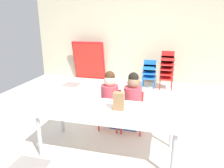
# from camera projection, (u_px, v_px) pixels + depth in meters

# --- Properties ---
(ground_plane) EXTENTS (6.15, 5.27, 0.02)m
(ground_plane) POSITION_uv_depth(u_px,v_px,m) (125.00, 125.00, 3.41)
(ground_plane) COLOR silver
(back_wall) EXTENTS (6.15, 0.10, 2.72)m
(back_wall) POSITION_uv_depth(u_px,v_px,m) (145.00, 31.00, 5.46)
(back_wall) COLOR beige
(back_wall) RESTS_ON ground_plane
(craft_table) EXTENTS (1.74, 0.72, 0.59)m
(craft_table) POSITION_uv_depth(u_px,v_px,m) (108.00, 113.00, 2.55)
(craft_table) COLOR white
(craft_table) RESTS_ON ground_plane
(seated_child_near_camera) EXTENTS (0.32, 0.31, 0.92)m
(seated_child_near_camera) POSITION_uv_depth(u_px,v_px,m) (110.00, 95.00, 3.12)
(seated_child_near_camera) COLOR red
(seated_child_near_camera) RESTS_ON ground_plane
(seated_child_middle_seat) EXTENTS (0.32, 0.31, 0.92)m
(seated_child_middle_seat) POSITION_uv_depth(u_px,v_px,m) (133.00, 97.00, 3.04)
(seated_child_middle_seat) COLOR red
(seated_child_middle_seat) RESTS_ON ground_plane
(kid_chair_blue_stack) EXTENTS (0.32, 0.30, 0.68)m
(kid_chair_blue_stack) POSITION_uv_depth(u_px,v_px,m) (149.00, 72.00, 5.20)
(kid_chair_blue_stack) COLOR blue
(kid_chair_blue_stack) RESTS_ON ground_plane
(kid_chair_red_stack) EXTENTS (0.32, 0.30, 0.92)m
(kid_chair_red_stack) POSITION_uv_depth(u_px,v_px,m) (167.00, 68.00, 5.07)
(kid_chair_red_stack) COLOR red
(kid_chair_red_stack) RESTS_ON ground_plane
(folded_activity_table) EXTENTS (0.90, 0.29, 1.09)m
(folded_activity_table) POSITION_uv_depth(u_px,v_px,m) (89.00, 61.00, 5.87)
(folded_activity_table) COLOR red
(folded_activity_table) RESTS_ON ground_plane
(paper_bag_brown) EXTENTS (0.13, 0.09, 0.22)m
(paper_bag_brown) POSITION_uv_depth(u_px,v_px,m) (119.00, 101.00, 2.50)
(paper_bag_brown) COLOR #9E754C
(paper_bag_brown) RESTS_ON craft_table
(paper_plate_near_edge) EXTENTS (0.18, 0.18, 0.01)m
(paper_plate_near_edge) POSITION_uv_depth(u_px,v_px,m) (99.00, 104.00, 2.70)
(paper_plate_near_edge) COLOR white
(paper_plate_near_edge) RESTS_ON craft_table
(paper_plate_center_table) EXTENTS (0.18, 0.18, 0.01)m
(paper_plate_center_table) POSITION_uv_depth(u_px,v_px,m) (81.00, 105.00, 2.65)
(paper_plate_center_table) COLOR white
(paper_plate_center_table) RESTS_ON craft_table
(donut_powdered_on_plate) EXTENTS (0.12, 0.12, 0.03)m
(donut_powdered_on_plate) POSITION_uv_depth(u_px,v_px,m) (99.00, 102.00, 2.69)
(donut_powdered_on_plate) COLOR white
(donut_powdered_on_plate) RESTS_ON craft_table
(donut_powdered_loose) EXTENTS (0.12, 0.12, 0.04)m
(donut_powdered_loose) POSITION_uv_depth(u_px,v_px,m) (99.00, 105.00, 2.64)
(donut_powdered_loose) COLOR white
(donut_powdered_loose) RESTS_ON craft_table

